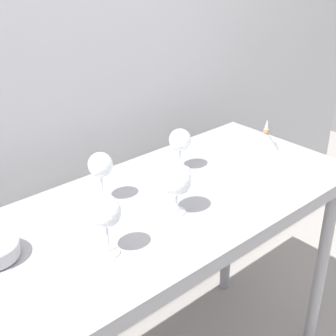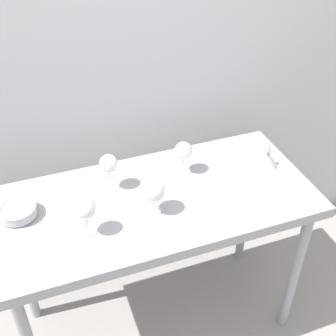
{
  "view_description": "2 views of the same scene",
  "coord_description": "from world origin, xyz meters",
  "px_view_note": "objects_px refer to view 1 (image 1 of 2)",
  "views": [
    {
      "loc": [
        -0.94,
        -1.04,
        1.72
      ],
      "look_at": [
        0.03,
        0.03,
        0.99
      ],
      "focal_mm": 51.85,
      "sensor_mm": 36.0,
      "label": 1
    },
    {
      "loc": [
        -0.45,
        -1.38,
        2.17
      ],
      "look_at": [
        0.08,
        0.05,
        1.01
      ],
      "focal_mm": 46.91,
      "sensor_mm": 36.0,
      "label": 2
    }
  ],
  "objects_px": {
    "wine_glass_near_left": "(106,214)",
    "tasting_sheet_upper": "(234,186)",
    "wine_glass_far_right": "(180,141)",
    "wine_glass_far_left": "(100,167)",
    "wine_glass_near_center": "(177,181)",
    "decanter_funnel": "(265,140)"
  },
  "relations": [
    {
      "from": "wine_glass_near_left",
      "to": "tasting_sheet_upper",
      "type": "height_order",
      "value": "wine_glass_near_left"
    },
    {
      "from": "tasting_sheet_upper",
      "to": "wine_glass_near_left",
      "type": "bearing_deg",
      "value": -172.7
    },
    {
      "from": "wine_glass_far_right",
      "to": "wine_glass_far_left",
      "type": "distance_m",
      "value": 0.35
    },
    {
      "from": "wine_glass_near_center",
      "to": "wine_glass_far_left",
      "type": "xyz_separation_m",
      "value": [
        -0.13,
        0.22,
        0.01
      ]
    },
    {
      "from": "tasting_sheet_upper",
      "to": "decanter_funnel",
      "type": "height_order",
      "value": "decanter_funnel"
    },
    {
      "from": "wine_glass_near_left",
      "to": "decanter_funnel",
      "type": "relative_size",
      "value": 1.4
    },
    {
      "from": "wine_glass_near_center",
      "to": "tasting_sheet_upper",
      "type": "height_order",
      "value": "wine_glass_near_center"
    },
    {
      "from": "wine_glass_near_left",
      "to": "tasting_sheet_upper",
      "type": "bearing_deg",
      "value": 1.64
    },
    {
      "from": "wine_glass_far_right",
      "to": "wine_glass_near_left",
      "type": "height_order",
      "value": "wine_glass_near_left"
    },
    {
      "from": "wine_glass_near_center",
      "to": "decanter_funnel",
      "type": "bearing_deg",
      "value": 11.12
    },
    {
      "from": "decanter_funnel",
      "to": "wine_glass_far_right",
      "type": "bearing_deg",
      "value": 166.55
    },
    {
      "from": "wine_glass_far_right",
      "to": "tasting_sheet_upper",
      "type": "xyz_separation_m",
      "value": [
        0.05,
        -0.23,
        -0.11
      ]
    },
    {
      "from": "wine_glass_far_right",
      "to": "decanter_funnel",
      "type": "height_order",
      "value": "wine_glass_far_right"
    },
    {
      "from": "wine_glass_near_center",
      "to": "wine_glass_far_right",
      "type": "xyz_separation_m",
      "value": [
        0.21,
        0.21,
        0.0
      ]
    },
    {
      "from": "decanter_funnel",
      "to": "wine_glass_near_left",
      "type": "bearing_deg",
      "value": -170.56
    },
    {
      "from": "tasting_sheet_upper",
      "to": "decanter_funnel",
      "type": "bearing_deg",
      "value": 26.78
    },
    {
      "from": "wine_glass_far_left",
      "to": "wine_glass_near_left",
      "type": "xyz_separation_m",
      "value": [
        -0.15,
        -0.24,
        0.0
      ]
    },
    {
      "from": "wine_glass_far_right",
      "to": "wine_glass_near_center",
      "type": "bearing_deg",
      "value": -135.31
    },
    {
      "from": "wine_glass_near_center",
      "to": "tasting_sheet_upper",
      "type": "xyz_separation_m",
      "value": [
        0.26,
        -0.01,
        -0.11
      ]
    },
    {
      "from": "wine_glass_near_center",
      "to": "tasting_sheet_upper",
      "type": "relative_size",
      "value": 0.81
    },
    {
      "from": "wine_glass_far_right",
      "to": "wine_glass_far_left",
      "type": "height_order",
      "value": "wine_glass_far_left"
    },
    {
      "from": "wine_glass_near_center",
      "to": "wine_glass_far_right",
      "type": "relative_size",
      "value": 1.02
    }
  ]
}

